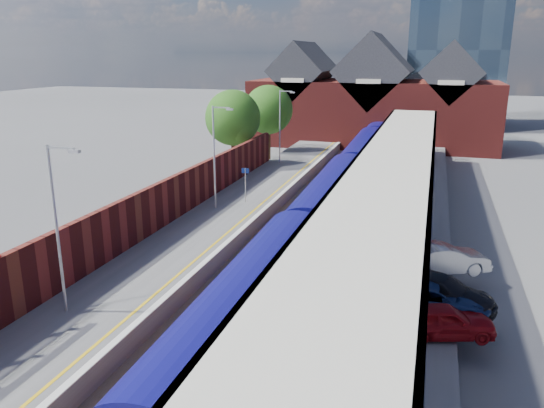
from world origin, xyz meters
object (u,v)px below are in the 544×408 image
Objects in this scene: train at (351,172)px; parked_car_silver at (443,259)px; platform_sign at (245,179)px; parked_car_blue at (433,299)px; lamp_post_d at (281,122)px; lamp_post_b at (59,220)px; parked_car_dark at (441,291)px; lamp_post_c at (216,151)px; parked_car_red at (444,321)px.

train is 14.95× the size of parked_car_silver.
platform_sign is 0.55× the size of parked_car_blue.
lamp_post_b is at bearing -90.00° from lamp_post_d.
lamp_post_d reaches higher than train.
train is at bearing 72.63° from lamp_post_b.
parked_car_silver is at bearing 30.50° from lamp_post_b.
parked_car_dark is (13.38, -12.94, -1.02)m from platform_sign.
lamp_post_b is 15.94m from parked_car_dark.
parked_car_blue is (14.42, -11.72, -3.36)m from lamp_post_c.
parked_car_silver is (7.01, -16.36, -0.39)m from train.
lamp_post_b reaches higher than train.
parked_car_dark is at bearing -71.05° from train.
lamp_post_d reaches higher than parked_car_blue.
train reaches higher than parked_car_dark.
parked_car_blue is at bearing -3.72° from parked_car_red.
parked_car_dark is at bearing -28.38° from parked_car_blue.
lamp_post_d reaches higher than parked_car_dark.
lamp_post_c is at bearing -124.26° from platform_sign.
train is 9.42× the size of lamp_post_d.
parked_car_dark is 1.01× the size of parked_car_blue.
lamp_post_c reaches higher than parked_car_red.
parked_car_dark is at bearing -36.57° from lamp_post_c.
parked_car_red is at bearing -159.71° from parked_car_dark.
train is at bearing 49.24° from lamp_post_c.
parked_car_silver is (14.86, 8.76, -3.27)m from lamp_post_b.
platform_sign is at bearing 23.76° from parked_car_red.
lamp_post_b is 1.00× the size of lamp_post_d.
parked_car_silver is at bearing -66.81° from train.
train is 26.38× the size of platform_sign.
parked_car_red is 0.82× the size of parked_car_blue.
lamp_post_c reaches higher than parked_car_silver.
platform_sign is 16.39m from parked_car_silver.
lamp_post_d is at bearing 90.00° from lamp_post_b.
lamp_post_c reaches higher than parked_car_blue.
lamp_post_d is 14.25m from platform_sign.
lamp_post_c is at bearing 90.00° from lamp_post_b.
parked_car_dark is (-0.12, -3.69, -0.06)m from parked_car_silver.
lamp_post_b is 1.86× the size of parked_car_red.
lamp_post_d is at bearing 95.56° from platform_sign.
train is 14.37× the size of parked_car_dark.
parked_car_red is at bearing -63.29° from lamp_post_d.
parked_car_dark is at bearing -61.31° from lamp_post_d.
parked_car_silver reaches higher than parked_car_blue.
parked_car_blue is at bearing -72.50° from train.
platform_sign is (1.36, 18.00, -2.30)m from lamp_post_b.
lamp_post_c is 1.00× the size of lamp_post_d.
parked_car_blue is (14.42, -27.72, -3.36)m from lamp_post_d.
train is 21.20m from parked_car_dark.
platform_sign is at bearing 55.74° from lamp_post_c.
platform_sign reaches higher than train.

